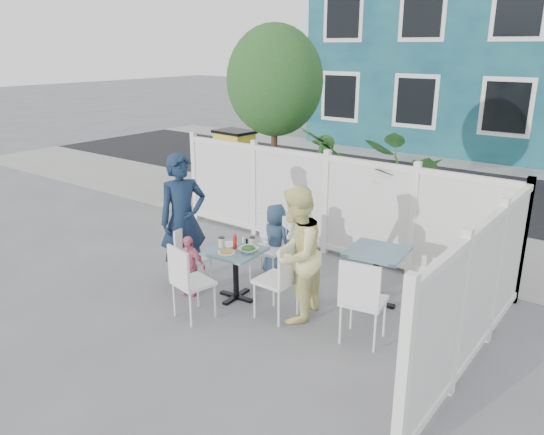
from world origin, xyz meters
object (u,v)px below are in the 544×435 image
Objects in this scene: utility_cabinet at (235,166)px; toddler at (189,265)px; woman at (296,254)px; chair_right at (282,275)px; main_table at (236,261)px; chair_back at (269,242)px; man at (183,220)px; spare_table at (376,262)px; chair_left at (190,253)px; chair_near at (187,277)px; boy at (276,240)px.

utility_cabinet is 4.81m from toddler.
toddler is (-1.50, -0.33, -0.42)m from woman.
utility_cabinet is at bearing 47.07° from chair_right.
chair_right reaches higher than main_table.
chair_back is 1.25m from man.
spare_table is 0.78× the size of chair_right.
chair_left is at bearing -155.36° from spare_table.
woman reaches higher than chair_back.
chair_near reaches higher than main_table.
woman is 1.33m from boy.
woman is (0.97, -0.75, 0.29)m from chair_back.
chair_back is 0.97× the size of chair_near.
spare_table is 1.27m from chair_right.
spare_table is 2.66m from man.
man is at bearing -52.80° from utility_cabinet.
utility_cabinet is at bearing 136.57° from chair_near.
toddler reaches higher than main_table.
main_table is 1.81m from spare_table.
utility_cabinet is 1.33× the size of boy.
utility_cabinet reaches higher than chair_right.
chair_right is at bearing -37.73° from utility_cabinet.
chair_left reaches higher than spare_table.
toddler is at bearing 78.21° from boy.
woman is (0.92, 0.05, 0.30)m from main_table.
woman is at bearing -36.02° from utility_cabinet.
main_table is 0.78m from chair_near.
main_table is 0.83× the size of chair_left.
chair_near is at bearing -107.69° from man.
woman is at bearing -1.04° from toddler.
spare_table is at bearing 134.09° from woman.
spare_table is at bearing -34.70° from chair_right.
man is 1.11× the size of woman.
woman is 1.59m from toddler.
boy reaches higher than chair_near.
toddler is (2.66, -4.00, -0.29)m from utility_cabinet.
woman is (1.84, 0.07, -0.09)m from man.
man reaches higher than main_table.
utility_cabinet is at bearing 56.13° from man.
chair_near reaches higher than toddler.
man is (-0.16, 0.06, 0.43)m from chair_left.
spare_table is 0.94× the size of toddler.
man reaches higher than chair_right.
boy is (0.72, 1.01, 0.05)m from chair_left.
utility_cabinet is 4.25m from boy.
utility_cabinet reaches higher than chair_left.
boy is (-0.84, 1.00, -0.05)m from chair_right.
chair_back is 0.55× the size of woman.
spare_table is at bearing 17.15° from toddler.
toddler reaches higher than spare_table.
toddler is (-0.54, -1.21, -0.12)m from boy.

